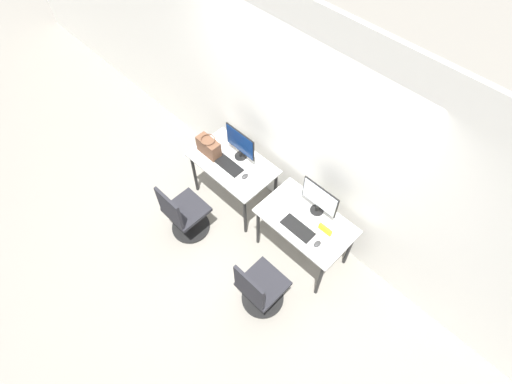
{
  "coord_description": "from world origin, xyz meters",
  "views": [
    {
      "loc": [
        1.75,
        -1.65,
        4.42
      ],
      "look_at": [
        0.0,
        0.13,
        0.89
      ],
      "focal_mm": 28.0,
      "sensor_mm": 36.0,
      "label": 1
    }
  ],
  "objects_px": {
    "handbag": "(209,147)",
    "monitor_right": "(320,199)",
    "mouse_left": "(245,176)",
    "mouse_right": "(317,244)",
    "office_chair_left": "(184,215)",
    "monitor_left": "(240,143)",
    "keyboard_left": "(228,165)",
    "office_chair_right": "(260,289)",
    "keyboard_right": "(298,228)"
  },
  "relations": [
    {
      "from": "office_chair_right",
      "to": "monitor_left",
      "type": "bearing_deg",
      "value": 142.75
    },
    {
      "from": "monitor_right",
      "to": "mouse_right",
      "type": "distance_m",
      "value": 0.47
    },
    {
      "from": "office_chair_right",
      "to": "office_chair_left",
      "type": "bearing_deg",
      "value": 178.63
    },
    {
      "from": "monitor_right",
      "to": "office_chair_right",
      "type": "height_order",
      "value": "monitor_right"
    },
    {
      "from": "mouse_right",
      "to": "handbag",
      "type": "bearing_deg",
      "value": 178.36
    },
    {
      "from": "monitor_right",
      "to": "handbag",
      "type": "height_order",
      "value": "monitor_right"
    },
    {
      "from": "keyboard_left",
      "to": "mouse_right",
      "type": "relative_size",
      "value": 4.14
    },
    {
      "from": "monitor_left",
      "to": "mouse_left",
      "type": "height_order",
      "value": "monitor_left"
    },
    {
      "from": "monitor_left",
      "to": "office_chair_right",
      "type": "bearing_deg",
      "value": -37.25
    },
    {
      "from": "office_chair_left",
      "to": "monitor_right",
      "type": "height_order",
      "value": "monitor_right"
    },
    {
      "from": "keyboard_left",
      "to": "mouse_left",
      "type": "height_order",
      "value": "mouse_left"
    },
    {
      "from": "keyboard_left",
      "to": "mouse_left",
      "type": "relative_size",
      "value": 4.14
    },
    {
      "from": "mouse_left",
      "to": "mouse_right",
      "type": "bearing_deg",
      "value": -4.57
    },
    {
      "from": "monitor_right",
      "to": "keyboard_left",
      "type": "bearing_deg",
      "value": -167.84
    },
    {
      "from": "monitor_left",
      "to": "mouse_left",
      "type": "xyz_separation_m",
      "value": [
        0.26,
        -0.18,
        -0.21
      ]
    },
    {
      "from": "mouse_left",
      "to": "office_chair_left",
      "type": "xyz_separation_m",
      "value": [
        -0.33,
        -0.72,
        -0.4
      ]
    },
    {
      "from": "keyboard_right",
      "to": "office_chair_left",
      "type": "bearing_deg",
      "value": -152.77
    },
    {
      "from": "office_chair_right",
      "to": "handbag",
      "type": "height_order",
      "value": "handbag"
    },
    {
      "from": "keyboard_right",
      "to": "handbag",
      "type": "height_order",
      "value": "handbag"
    },
    {
      "from": "monitor_left",
      "to": "keyboard_right",
      "type": "bearing_deg",
      "value": -13.51
    },
    {
      "from": "keyboard_left",
      "to": "monitor_right",
      "type": "xyz_separation_m",
      "value": [
        1.15,
        0.25,
        0.22
      ]
    },
    {
      "from": "mouse_left",
      "to": "office_chair_right",
      "type": "height_order",
      "value": "office_chair_right"
    },
    {
      "from": "office_chair_right",
      "to": "handbag",
      "type": "bearing_deg",
      "value": 155.33
    },
    {
      "from": "keyboard_left",
      "to": "office_chair_right",
      "type": "distance_m",
      "value": 1.48
    },
    {
      "from": "mouse_right",
      "to": "office_chair_right",
      "type": "bearing_deg",
      "value": -106.15
    },
    {
      "from": "monitor_right",
      "to": "keyboard_right",
      "type": "distance_m",
      "value": 0.39
    },
    {
      "from": "monitor_left",
      "to": "keyboard_left",
      "type": "height_order",
      "value": "monitor_left"
    },
    {
      "from": "mouse_left",
      "to": "monitor_right",
      "type": "relative_size",
      "value": 0.2
    },
    {
      "from": "keyboard_left",
      "to": "handbag",
      "type": "bearing_deg",
      "value": -175.65
    },
    {
      "from": "keyboard_right",
      "to": "mouse_right",
      "type": "bearing_deg",
      "value": -0.28
    },
    {
      "from": "mouse_right",
      "to": "handbag",
      "type": "xyz_separation_m",
      "value": [
        -1.73,
        0.05,
        0.1
      ]
    },
    {
      "from": "handbag",
      "to": "keyboard_left",
      "type": "bearing_deg",
      "value": 4.35
    },
    {
      "from": "mouse_left",
      "to": "keyboard_right",
      "type": "distance_m",
      "value": 0.89
    },
    {
      "from": "mouse_left",
      "to": "office_chair_left",
      "type": "height_order",
      "value": "office_chair_left"
    },
    {
      "from": "monitor_left",
      "to": "keyboard_right",
      "type": "xyz_separation_m",
      "value": [
        1.15,
        -0.28,
        -0.22
      ]
    },
    {
      "from": "office_chair_left",
      "to": "office_chair_right",
      "type": "distance_m",
      "value": 1.3
    },
    {
      "from": "office_chair_right",
      "to": "monitor_right",
      "type": "bearing_deg",
      "value": 94.67
    },
    {
      "from": "monitor_left",
      "to": "handbag",
      "type": "xyz_separation_m",
      "value": [
        -0.31,
        -0.23,
        -0.11
      ]
    },
    {
      "from": "handbag",
      "to": "keyboard_right",
      "type": "bearing_deg",
      "value": -1.89
    },
    {
      "from": "handbag",
      "to": "monitor_right",
      "type": "bearing_deg",
      "value": 10.53
    },
    {
      "from": "office_chair_left",
      "to": "mouse_right",
      "type": "relative_size",
      "value": 9.82
    },
    {
      "from": "keyboard_left",
      "to": "office_chair_left",
      "type": "distance_m",
      "value": 0.8
    },
    {
      "from": "mouse_left",
      "to": "monitor_right",
      "type": "height_order",
      "value": "monitor_right"
    },
    {
      "from": "monitor_left",
      "to": "keyboard_left",
      "type": "bearing_deg",
      "value": -90.0
    },
    {
      "from": "monitor_left",
      "to": "mouse_left",
      "type": "relative_size",
      "value": 4.96
    },
    {
      "from": "mouse_left",
      "to": "mouse_right",
      "type": "xyz_separation_m",
      "value": [
        1.16,
        -0.09,
        0.0
      ]
    },
    {
      "from": "keyboard_right",
      "to": "office_chair_right",
      "type": "xyz_separation_m",
      "value": [
        0.08,
        -0.66,
        -0.39
      ]
    },
    {
      "from": "mouse_right",
      "to": "office_chair_left",
      "type": "bearing_deg",
      "value": -157.2
    },
    {
      "from": "keyboard_left",
      "to": "keyboard_right",
      "type": "height_order",
      "value": "same"
    },
    {
      "from": "mouse_left",
      "to": "handbag",
      "type": "xyz_separation_m",
      "value": [
        -0.57,
        -0.04,
        0.1
      ]
    }
  ]
}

